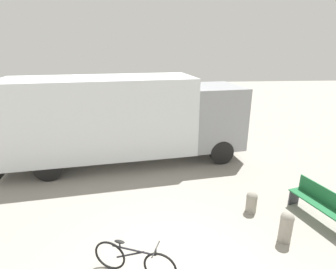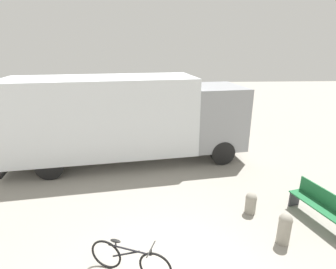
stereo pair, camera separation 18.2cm
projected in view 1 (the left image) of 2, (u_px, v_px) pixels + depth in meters
name	position (u px, v px, depth m)	size (l,w,h in m)	color
delivery_truck	(125.00, 116.00, 9.99)	(9.14, 3.65, 3.30)	silver
park_bench	(321.00, 203.00, 6.77)	(0.82, 1.75, 0.89)	#1E6638
bicycle_near	(134.00, 260.00, 5.14)	(1.64, 0.70, 0.76)	black
bollard_near_bench	(286.00, 226.00, 6.04)	(0.30, 0.30, 0.78)	gray
bollard_far_bench	(252.00, 201.00, 7.17)	(0.30, 0.30, 0.61)	gray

